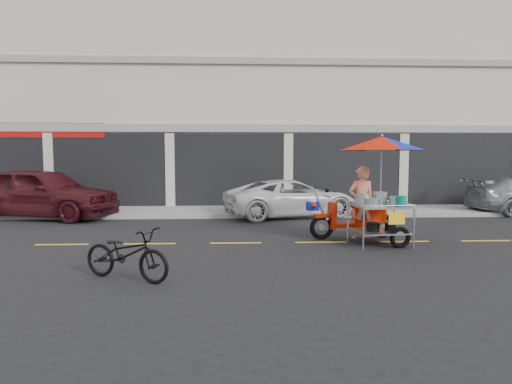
{
  "coord_description": "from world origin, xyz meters",
  "views": [
    {
      "loc": [
        -1.97,
        -9.87,
        2.01
      ],
      "look_at": [
        -1.5,
        0.6,
        1.15
      ],
      "focal_mm": 30.0,
      "sensor_mm": 36.0,
      "label": 1
    }
  ],
  "objects_px": {
    "maroon_sedan": "(43,193)",
    "near_bicycle": "(126,254)",
    "white_pickup": "(291,198)",
    "food_vendor_rig": "(373,175)"
  },
  "relations": [
    {
      "from": "food_vendor_rig",
      "to": "maroon_sedan",
      "type": "bearing_deg",
      "value": 149.59
    },
    {
      "from": "maroon_sedan",
      "to": "near_bicycle",
      "type": "relative_size",
      "value": 2.98
    },
    {
      "from": "maroon_sedan",
      "to": "white_pickup",
      "type": "height_order",
      "value": "maroon_sedan"
    },
    {
      "from": "near_bicycle",
      "to": "food_vendor_rig",
      "type": "bearing_deg",
      "value": -33.82
    },
    {
      "from": "food_vendor_rig",
      "to": "white_pickup",
      "type": "bearing_deg",
      "value": 101.02
    },
    {
      "from": "near_bicycle",
      "to": "food_vendor_rig",
      "type": "height_order",
      "value": "food_vendor_rig"
    },
    {
      "from": "white_pickup",
      "to": "near_bicycle",
      "type": "relative_size",
      "value": 2.72
    },
    {
      "from": "maroon_sedan",
      "to": "white_pickup",
      "type": "distance_m",
      "value": 8.22
    },
    {
      "from": "white_pickup",
      "to": "near_bicycle",
      "type": "height_order",
      "value": "white_pickup"
    },
    {
      "from": "white_pickup",
      "to": "near_bicycle",
      "type": "distance_m",
      "value": 8.21
    }
  ]
}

